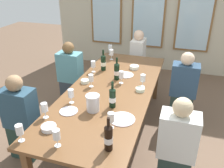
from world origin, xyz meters
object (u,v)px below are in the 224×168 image
(white_plate_0, at_px, (125,75))
(seated_person_1, at_px, (176,148))
(wine_glass_7, at_px, (121,75))
(wine_glass_10, at_px, (111,53))
(wine_glass_1, at_px, (111,118))
(wine_glass_5, at_px, (91,79))
(wine_glass_4, at_px, (71,94))
(dining_table, at_px, (111,93))
(white_plate_1, at_px, (122,119))
(tasting_bowl_1, at_px, (85,81))
(wine_glass_3, at_px, (56,135))
(seated_person_0, at_px, (21,120))
(wine_glass_0, at_px, (143,79))
(tasting_bowl_3, at_px, (140,89))
(wine_glass_8, at_px, (44,108))
(wine_glass_2, at_px, (19,130))
(wine_bottle_0, at_px, (108,137))
(metal_pitcher, at_px, (93,103))
(tasting_bowl_2, at_px, (134,67))
(white_plate_2, at_px, (69,111))
(wine_glass_6, at_px, (93,65))
(wine_glass_9, at_px, (110,48))
(wine_bottle_3, at_px, (112,98))
(seated_person_4, at_px, (138,60))
(wine_bottle_1, at_px, (117,71))
(seated_person_2, at_px, (71,76))
(tasting_bowl_0, at_px, (49,128))
(seated_person_3, at_px, (183,90))

(white_plate_0, height_order, seated_person_1, seated_person_1)
(wine_glass_7, relative_size, wine_glass_10, 1.00)
(wine_glass_1, distance_m, wine_glass_5, 0.94)
(seated_person_1, bearing_deg, wine_glass_7, 133.94)
(wine_glass_4, distance_m, seated_person_1, 1.30)
(dining_table, bearing_deg, white_plate_1, -62.15)
(tasting_bowl_1, xyz_separation_m, wine_glass_3, (0.27, -1.25, 0.10))
(dining_table, bearing_deg, seated_person_0, -142.77)
(seated_person_0, bearing_deg, white_plate_0, 50.21)
(tasting_bowl_1, bearing_deg, wine_glass_4, -83.80)
(wine_glass_7, bearing_deg, tasting_bowl_1, -163.16)
(white_plate_1, distance_m, tasting_bowl_1, 0.99)
(wine_glass_3, bearing_deg, wine_glass_0, 70.19)
(tasting_bowl_3, bearing_deg, wine_glass_8, -133.28)
(wine_glass_2, relative_size, wine_glass_10, 1.00)
(wine_bottle_0, xyz_separation_m, wine_glass_3, (-0.45, -0.10, -0.01))
(tasting_bowl_3, bearing_deg, seated_person_0, -149.51)
(metal_pitcher, relative_size, wine_glass_2, 1.09)
(metal_pitcher, distance_m, wine_glass_7, 0.76)
(seated_person_1, bearing_deg, tasting_bowl_3, 126.96)
(tasting_bowl_2, bearing_deg, white_plate_2, -106.66)
(tasting_bowl_1, bearing_deg, wine_glass_10, 85.85)
(wine_bottle_0, relative_size, wine_glass_6, 1.90)
(wine_bottle_0, xyz_separation_m, wine_glass_0, (0.05, 1.28, -0.01))
(wine_glass_3, bearing_deg, wine_glass_9, 96.96)
(wine_glass_5, relative_size, wine_glass_8, 1.00)
(wine_bottle_3, height_order, tasting_bowl_2, wine_bottle_3)
(wine_glass_1, bearing_deg, wine_glass_6, 118.61)
(wine_glass_0, bearing_deg, wine_bottle_3, -110.74)
(seated_person_4, bearing_deg, wine_glass_5, -99.01)
(wine_glass_7, relative_size, seated_person_1, 0.16)
(seated_person_1, bearing_deg, seated_person_0, -178.47)
(white_plate_1, xyz_separation_m, wine_bottle_3, (-0.17, 0.21, 0.11))
(white_plate_1, xyz_separation_m, tasting_bowl_2, (-0.18, 1.37, 0.02))
(wine_bottle_1, relative_size, wine_bottle_3, 1.03)
(wine_glass_10, distance_m, seated_person_2, 0.79)
(dining_table, bearing_deg, tasting_bowl_3, 9.96)
(wine_glass_0, height_order, seated_person_2, seated_person_2)
(wine_glass_5, bearing_deg, wine_bottle_1, 50.79)
(tasting_bowl_0, bearing_deg, wine_glass_8, 129.43)
(wine_bottle_3, relative_size, wine_glass_0, 1.80)
(tasting_bowl_3, bearing_deg, seated_person_3, 49.71)
(tasting_bowl_0, distance_m, seated_person_1, 1.29)
(seated_person_2, bearing_deg, seated_person_0, -90.00)
(wine_glass_3, distance_m, wine_glass_4, 0.75)
(seated_person_1, bearing_deg, wine_glass_8, -172.42)
(white_plate_2, bearing_deg, wine_glass_8, -135.17)
(wine_glass_6, xyz_separation_m, seated_person_3, (1.33, 0.24, -0.33))
(white_plate_0, xyz_separation_m, seated_person_3, (0.83, 0.21, -0.22))
(wine_glass_6, xyz_separation_m, wine_glass_7, (0.50, -0.24, 0.00))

